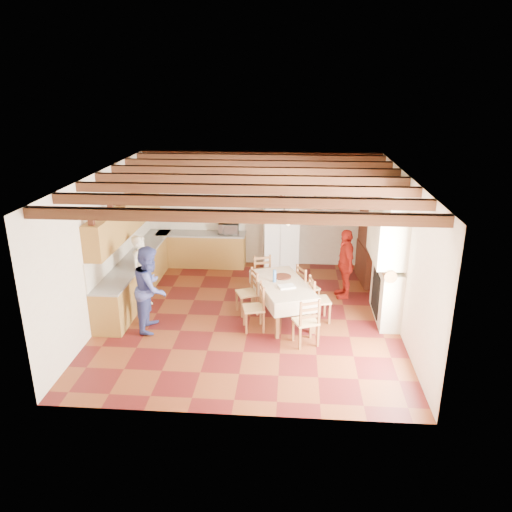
% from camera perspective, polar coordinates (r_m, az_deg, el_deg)
% --- Properties ---
extents(floor, '(6.00, 6.50, 0.02)m').
position_cam_1_polar(floor, '(10.57, -0.67, -6.98)').
color(floor, '#4E1212').
rests_on(floor, ground).
extents(ceiling, '(6.00, 6.50, 0.02)m').
position_cam_1_polar(ceiling, '(9.60, -0.74, 9.34)').
color(ceiling, silver).
rests_on(ceiling, ground).
extents(wall_back, '(6.00, 0.02, 3.00)m').
position_cam_1_polar(wall_back, '(13.10, 0.54, 5.41)').
color(wall_back, beige).
rests_on(wall_back, ground).
extents(wall_front, '(6.00, 0.02, 3.00)m').
position_cam_1_polar(wall_front, '(7.00, -3.05, -7.89)').
color(wall_front, beige).
rests_on(wall_front, ground).
extents(wall_left, '(0.02, 6.50, 3.00)m').
position_cam_1_polar(wall_left, '(10.66, -17.04, 1.15)').
color(wall_left, beige).
rests_on(wall_left, ground).
extents(wall_right, '(0.02, 6.50, 3.00)m').
position_cam_1_polar(wall_right, '(10.18, 16.43, 0.34)').
color(wall_right, beige).
rests_on(wall_right, ground).
extents(ceiling_beams, '(6.00, 6.30, 0.16)m').
position_cam_1_polar(ceiling_beams, '(9.62, -0.74, 8.76)').
color(ceiling_beams, '#3C1C14').
rests_on(ceiling_beams, ground).
extents(lower_cabinets_left, '(0.60, 4.30, 0.86)m').
position_cam_1_polar(lower_cabinets_left, '(11.85, -13.36, -2.17)').
color(lower_cabinets_left, brown).
rests_on(lower_cabinets_left, ground).
extents(lower_cabinets_back, '(2.30, 0.60, 0.86)m').
position_cam_1_polar(lower_cabinets_back, '(13.30, -6.24, 0.70)').
color(lower_cabinets_back, brown).
rests_on(lower_cabinets_back, ground).
extents(countertop_left, '(0.62, 4.30, 0.04)m').
position_cam_1_polar(countertop_left, '(11.69, -13.53, -0.12)').
color(countertop_left, slate).
rests_on(countertop_left, lower_cabinets_left).
extents(countertop_back, '(2.34, 0.62, 0.04)m').
position_cam_1_polar(countertop_back, '(13.16, -6.31, 2.55)').
color(countertop_back, slate).
rests_on(countertop_back, lower_cabinets_back).
extents(backsplash_left, '(0.03, 4.30, 0.60)m').
position_cam_1_polar(backsplash_left, '(11.68, -14.99, 1.39)').
color(backsplash_left, silver).
rests_on(backsplash_left, ground).
extents(backsplash_back, '(2.30, 0.03, 0.60)m').
position_cam_1_polar(backsplash_back, '(13.34, -6.14, 4.23)').
color(backsplash_back, silver).
rests_on(backsplash_back, ground).
extents(upper_cabinets, '(0.35, 4.20, 0.70)m').
position_cam_1_polar(upper_cabinets, '(11.45, -14.51, 4.47)').
color(upper_cabinets, brown).
rests_on(upper_cabinets, ground).
extents(fireplace, '(0.56, 1.60, 2.80)m').
position_cam_1_polar(fireplace, '(10.34, 14.59, 0.23)').
color(fireplace, beige).
rests_on(fireplace, ground).
extents(wall_picture, '(0.34, 0.03, 0.42)m').
position_cam_1_polar(wall_picture, '(12.98, 7.43, 6.70)').
color(wall_picture, black).
rests_on(wall_picture, ground).
extents(refrigerator, '(0.94, 0.80, 1.72)m').
position_cam_1_polar(refrigerator, '(12.76, 2.85, 2.01)').
color(refrigerator, white).
rests_on(refrigerator, floor).
extents(hutch, '(0.59, 1.19, 2.08)m').
position_cam_1_polar(hutch, '(12.30, 13.08, 1.70)').
color(hutch, '#3B1A11').
rests_on(hutch, floor).
extents(dining_table, '(1.48, 2.00, 0.79)m').
position_cam_1_polar(dining_table, '(10.24, 3.06, -3.52)').
color(dining_table, silver).
rests_on(dining_table, floor).
extents(chandelier, '(0.47, 0.47, 0.03)m').
position_cam_1_polar(chandelier, '(9.73, 3.23, 4.87)').
color(chandelier, black).
rests_on(chandelier, ground).
extents(chair_left_near, '(0.48, 0.50, 0.96)m').
position_cam_1_polar(chair_left_near, '(9.86, -0.28, -5.87)').
color(chair_left_near, brown).
rests_on(chair_left_near, floor).
extents(chair_left_far, '(0.53, 0.54, 0.96)m').
position_cam_1_polar(chair_left_far, '(10.52, -1.05, -4.15)').
color(chair_left_far, brown).
rests_on(chair_left_far, floor).
extents(chair_right_near, '(0.48, 0.50, 0.96)m').
position_cam_1_polar(chair_right_near, '(10.28, 7.28, -4.92)').
color(chair_right_near, brown).
rests_on(chair_right_near, floor).
extents(chair_right_far, '(0.55, 0.56, 0.96)m').
position_cam_1_polar(chair_right_far, '(10.86, 5.93, -3.48)').
color(chair_right_far, brown).
rests_on(chair_right_far, floor).
extents(chair_end_near, '(0.54, 0.53, 0.96)m').
position_cam_1_polar(chair_end_near, '(9.39, 5.71, -7.35)').
color(chair_end_near, brown).
rests_on(chair_end_near, floor).
extents(chair_end_far, '(0.53, 0.51, 0.96)m').
position_cam_1_polar(chair_end_far, '(11.25, 0.95, -2.53)').
color(chair_end_far, brown).
rests_on(chair_end_far, floor).
extents(person_man, '(0.57, 0.69, 1.62)m').
position_cam_1_polar(person_man, '(11.00, -12.86, -1.74)').
color(person_man, silver).
rests_on(person_man, floor).
extents(person_woman_blue, '(0.69, 0.86, 1.72)m').
position_cam_1_polar(person_woman_blue, '(9.98, -11.95, -3.63)').
color(person_woman_blue, '#3C468E').
rests_on(person_woman_blue, floor).
extents(person_woman_red, '(0.52, 0.98, 1.59)m').
position_cam_1_polar(person_woman_red, '(11.38, 10.16, -0.86)').
color(person_woman_red, '#A01C13').
rests_on(person_woman_red, floor).
extents(microwave, '(0.53, 0.38, 0.29)m').
position_cam_1_polar(microwave, '(13.00, -3.14, 3.18)').
color(microwave, silver).
rests_on(microwave, countertop_back).
extents(fridge_vase, '(0.38, 0.38, 0.31)m').
position_cam_1_polar(fridge_vase, '(12.49, 2.90, 6.46)').
color(fridge_vase, '#3B1A11').
rests_on(fridge_vase, refrigerator).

